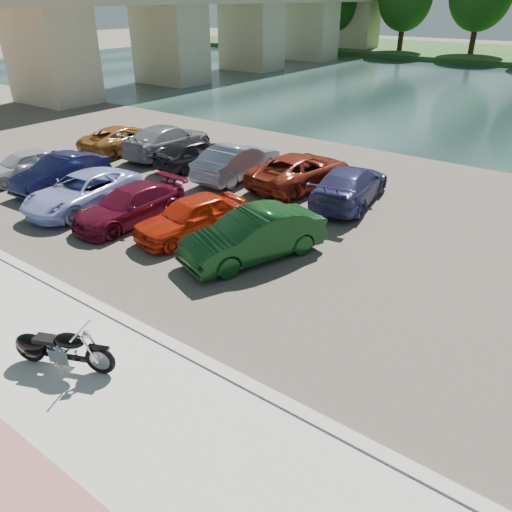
{
  "coord_description": "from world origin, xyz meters",
  "views": [
    {
      "loc": [
        7.05,
        -4.14,
        7.11
      ],
      "look_at": [
        0.16,
        5.09,
        1.1
      ],
      "focal_mm": 35.0,
      "sensor_mm": 36.0,
      "label": 1
    }
  ],
  "objects_px": {
    "car_1": "(61,173)",
    "car_2": "(82,191)",
    "motorcycle": "(55,348)",
    "car_0": "(24,165)"
  },
  "relations": [
    {
      "from": "car_0",
      "to": "car_2",
      "type": "distance_m",
      "value": 4.83
    },
    {
      "from": "car_0",
      "to": "car_1",
      "type": "distance_m",
      "value": 2.31
    },
    {
      "from": "motorcycle",
      "to": "car_1",
      "type": "height_order",
      "value": "car_1"
    },
    {
      "from": "car_1",
      "to": "motorcycle",
      "type": "bearing_deg",
      "value": -37.62
    },
    {
      "from": "car_0",
      "to": "car_1",
      "type": "relative_size",
      "value": 0.9
    },
    {
      "from": "motorcycle",
      "to": "car_0",
      "type": "relative_size",
      "value": 0.6
    },
    {
      "from": "car_0",
      "to": "car_1",
      "type": "xyz_separation_m",
      "value": [
        2.29,
        0.28,
        0.04
      ]
    },
    {
      "from": "car_1",
      "to": "car_2",
      "type": "height_order",
      "value": "car_1"
    },
    {
      "from": "car_0",
      "to": "motorcycle",
      "type": "bearing_deg",
      "value": -21.48
    },
    {
      "from": "motorcycle",
      "to": "car_2",
      "type": "distance_m",
      "value": 9.37
    }
  ]
}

